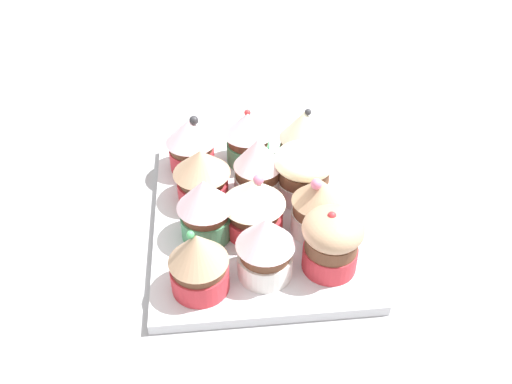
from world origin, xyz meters
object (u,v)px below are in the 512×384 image
at_px(cupcake_4, 265,247).
at_px(cupcake_11, 191,143).
at_px(cupcake_1, 317,205).
at_px(cupcake_2, 304,171).
at_px(cupcake_8, 199,262).
at_px(cupcake_0, 332,240).
at_px(cupcake_10, 202,174).
at_px(cupcake_7, 247,137).
at_px(napkin, 274,116).
at_px(cupcake_3, 303,137).
at_px(cupcake_6, 258,167).
at_px(cupcake_5, 254,204).
at_px(cupcake_9, 205,208).
at_px(baking_tray, 256,217).

xyz_separation_m(cupcake_4, cupcake_11, (0.18, 0.07, -0.00)).
distance_m(cupcake_1, cupcake_2, 0.06).
bearing_deg(cupcake_8, cupcake_0, -83.84).
relative_size(cupcake_10, cupcake_11, 0.92).
height_order(cupcake_2, cupcake_7, cupcake_7).
bearing_deg(napkin, cupcake_1, -177.08).
bearing_deg(cupcake_11, cupcake_1, -134.11).
distance_m(cupcake_3, cupcake_4, 0.19).
bearing_deg(cupcake_4, cupcake_3, -20.40).
relative_size(cupcake_2, cupcake_3, 0.89).
relative_size(cupcake_6, cupcake_11, 1.06).
bearing_deg(cupcake_2, cupcake_7, 38.10).
relative_size(cupcake_5, cupcake_10, 1.09).
height_order(cupcake_1, cupcake_11, cupcake_1).
height_order(cupcake_4, cupcake_6, cupcake_6).
bearing_deg(napkin, cupcake_8, 160.62).
distance_m(cupcake_9, napkin, 0.27).
bearing_deg(cupcake_4, cupcake_2, -26.13).
xyz_separation_m(cupcake_1, cupcake_9, (0.00, 0.12, 0.00)).
xyz_separation_m(cupcake_8, napkin, (0.32, -0.11, -0.04)).
relative_size(cupcake_0, cupcake_10, 1.09).
height_order(cupcake_6, cupcake_8, cupcake_6).
bearing_deg(cupcake_11, cupcake_9, -173.53).
xyz_separation_m(baking_tray, cupcake_9, (-0.03, 0.06, 0.04)).
xyz_separation_m(cupcake_1, cupcake_6, (0.07, 0.06, 0.00)).
bearing_deg(napkin, cupcake_3, -171.83).
xyz_separation_m(baking_tray, cupcake_7, (0.10, 0.00, 0.04)).
xyz_separation_m(cupcake_4, cupcake_6, (0.12, -0.01, 0.00)).
distance_m(cupcake_2, cupcake_5, 0.08).
relative_size(cupcake_8, cupcake_10, 1.08).
bearing_deg(baking_tray, cupcake_10, 60.62).
relative_size(cupcake_0, cupcake_3, 0.94).
xyz_separation_m(cupcake_6, cupcake_8, (-0.13, 0.07, -0.00)).
xyz_separation_m(cupcake_0, cupcake_7, (0.19, 0.07, -0.00)).
bearing_deg(cupcake_10, cupcake_4, -154.83).
bearing_deg(cupcake_2, cupcake_3, -8.75).
height_order(cupcake_1, napkin, cupcake_1).
height_order(cupcake_1, cupcake_8, cupcake_1).
relative_size(cupcake_2, cupcake_11, 0.95).
bearing_deg(cupcake_2, cupcake_1, -175.92).
distance_m(cupcake_0, cupcake_5, 0.09).
xyz_separation_m(cupcake_2, cupcake_7, (0.07, 0.06, 0.00)).
bearing_deg(cupcake_4, cupcake_9, 42.71).
bearing_deg(baking_tray, cupcake_7, 0.51).
bearing_deg(baking_tray, cupcake_11, 36.82).
bearing_deg(cupcake_5, cupcake_11, 28.50).
distance_m(cupcake_0, cupcake_11, 0.22).
bearing_deg(cupcake_1, cupcake_7, 24.92).
bearing_deg(cupcake_3, cupcake_9, 134.28).
bearing_deg(cupcake_3, napkin, 8.17).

